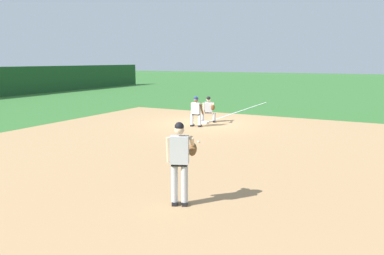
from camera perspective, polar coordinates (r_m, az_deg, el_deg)
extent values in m
plane|color=#336B2D|center=(19.04, 1.91, 0.66)|extent=(160.00, 160.00, 0.00)
cube|color=tan|center=(13.65, 0.76, -3.13)|extent=(18.00, 18.00, 0.01)
cube|color=white|center=(23.97, 7.54, 2.57)|extent=(10.82, 0.10, 0.00)
cube|color=white|center=(19.03, 1.91, 0.80)|extent=(0.38, 0.38, 0.09)
sphere|color=white|center=(14.52, 0.97, -2.18)|extent=(0.07, 0.07, 0.07)
cube|color=black|center=(8.45, -2.62, -11.36)|extent=(0.28, 0.20, 0.09)
cylinder|color=#B2B2B7|center=(8.26, -2.68, -8.53)|extent=(0.15, 0.15, 0.84)
cube|color=black|center=(8.43, -1.10, -11.42)|extent=(0.28, 0.20, 0.09)
cylinder|color=#B2B2B7|center=(8.24, -1.14, -8.57)|extent=(0.15, 0.15, 0.84)
cube|color=black|center=(8.12, -1.93, -5.61)|extent=(0.32, 0.39, 0.06)
cube|color=#B2B2B7|center=(8.04, -1.94, -3.41)|extent=(0.38, 0.46, 0.60)
sphere|color=#DBB28E|center=(7.96, -1.94, -0.37)|extent=(0.21, 0.21, 0.21)
sphere|color=black|center=(7.95, -1.95, 0.13)|extent=(0.20, 0.20, 0.20)
cube|color=black|center=(8.04, -1.87, 0.06)|extent=(0.17, 0.20, 0.02)
cylinder|color=#DBB28E|center=(8.14, -3.63, -3.43)|extent=(0.21, 0.16, 0.59)
cylinder|color=#DBB28E|center=(8.28, 0.01, -2.34)|extent=(0.52, 0.29, 0.41)
ellipsoid|color=brown|center=(8.40, 0.06, -3.32)|extent=(0.35, 0.30, 0.34)
cube|color=black|center=(19.31, 3.39, 0.92)|extent=(0.28, 0.20, 0.09)
cylinder|color=#B2B2B7|center=(19.31, 3.40, 1.63)|extent=(0.15, 0.15, 0.40)
cube|color=black|center=(19.34, 1.61, 0.95)|extent=(0.28, 0.20, 0.09)
cylinder|color=#B2B2B7|center=(19.35, 1.63, 1.66)|extent=(0.15, 0.15, 0.40)
cube|color=black|center=(19.30, 2.52, 2.29)|extent=(0.31, 0.39, 0.06)
cube|color=#B2B2B7|center=(19.26, 2.53, 3.11)|extent=(0.37, 0.46, 0.52)
sphere|color=#DBB28E|center=(19.20, 2.53, 4.26)|extent=(0.21, 0.21, 0.21)
sphere|color=black|center=(19.19, 2.53, 4.47)|extent=(0.20, 0.20, 0.20)
cube|color=black|center=(19.10, 2.52, 4.37)|extent=(0.17, 0.20, 0.02)
cylinder|color=#DBB28E|center=(18.82, 3.22, 3.39)|extent=(0.57, 0.30, 0.24)
cylinder|color=#DBB28E|center=(19.19, 1.76, 2.91)|extent=(0.25, 0.17, 0.58)
ellipsoid|color=brown|center=(18.62, 3.19, 3.08)|extent=(0.28, 0.27, 0.35)
cube|color=black|center=(18.14, 0.05, 0.34)|extent=(0.27, 0.13, 0.09)
cylinder|color=white|center=(18.06, 0.00, 1.21)|extent=(0.15, 0.15, 0.50)
cube|color=black|center=(17.98, 1.21, 0.25)|extent=(0.27, 0.13, 0.09)
cylinder|color=white|center=(17.90, 1.17, 1.13)|extent=(0.15, 0.15, 0.50)
cube|color=black|center=(17.94, 0.58, 2.02)|extent=(0.22, 0.35, 0.06)
cube|color=white|center=(17.90, 0.58, 2.94)|extent=(0.26, 0.41, 0.54)
sphere|color=brown|center=(17.87, 0.61, 4.22)|extent=(0.21, 0.21, 0.21)
sphere|color=navy|center=(17.86, 0.61, 4.44)|extent=(0.20, 0.20, 0.20)
cube|color=navy|center=(17.95, 0.73, 4.39)|extent=(0.12, 0.18, 0.02)
cylinder|color=brown|center=(18.13, 0.04, 2.93)|extent=(0.33, 0.11, 0.56)
cylinder|color=brown|center=(17.94, 1.50, 2.85)|extent=(0.33, 0.11, 0.56)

